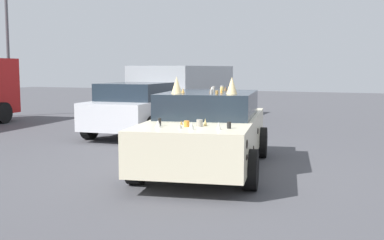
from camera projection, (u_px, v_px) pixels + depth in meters
name	position (u px, v px, depth m)	size (l,w,h in m)	color
ground_plane	(207.00, 169.00, 8.82)	(60.00, 60.00, 0.00)	#47474C
art_car_decorated	(208.00, 129.00, 8.80)	(4.69, 2.65, 1.71)	beige
parked_van_behind_left	(185.00, 89.00, 17.27)	(5.07, 2.45, 1.94)	#9EA3A8
parked_sedan_near_right	(139.00, 108.00, 13.27)	(4.04, 2.21, 1.46)	silver
lot_lamp_post	(8.00, 40.00, 18.29)	(0.28, 0.28, 4.95)	#4C4C51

